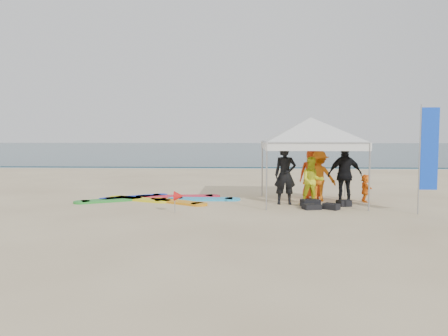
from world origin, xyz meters
TOP-DOWN VIEW (x-y plane):
  - ground at (0.00, 0.00)m, footprint 120.00×120.00m
  - ocean at (0.00, 60.00)m, footprint 160.00×84.00m
  - shoreline_foam at (0.00, 18.20)m, footprint 160.00×1.20m
  - person_black_a at (1.94, 2.92)m, footprint 0.71×0.48m
  - person_yellow at (2.81, 2.85)m, footprint 0.79×0.63m
  - person_orange_a at (3.16, 3.69)m, footprint 1.24×0.94m
  - person_black_b at (3.88, 3.03)m, footprint 1.18×0.62m
  - person_orange_b at (3.02, 4.22)m, footprint 0.94×0.68m
  - person_seated at (4.67, 3.50)m, footprint 0.33×0.88m
  - canopy_tent at (2.79, 3.28)m, footprint 4.28×4.28m
  - feather_flag at (5.76, 1.25)m, footprint 0.53×0.04m
  - marker_pennant at (-1.27, 1.15)m, footprint 0.28×0.28m
  - gear_pile at (2.98, 2.28)m, footprint 1.63×1.03m
  - surfboard_spread at (-2.35, 3.68)m, footprint 5.08×2.48m

SIDE VIEW (x-z plane):
  - ground at x=0.00m, z-range 0.00..0.00m
  - shoreline_foam at x=0.00m, z-range 0.00..0.01m
  - surfboard_spread at x=-2.35m, z-range 0.00..0.07m
  - ocean at x=0.00m, z-range 0.00..0.08m
  - gear_pile at x=2.98m, z-range -0.01..0.21m
  - person_seated at x=4.67m, z-range 0.00..0.93m
  - marker_pennant at x=-1.27m, z-range 0.18..0.81m
  - person_yellow at x=2.81m, z-range 0.00..1.55m
  - person_orange_a at x=3.16m, z-range 0.00..1.71m
  - person_orange_b at x=3.02m, z-range 0.00..1.79m
  - person_black_a at x=1.94m, z-range 0.00..1.91m
  - person_black_b at x=3.88m, z-range 0.00..1.93m
  - feather_flag at x=5.76m, z-range 0.27..3.38m
  - canopy_tent at x=2.79m, z-range 1.20..4.43m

